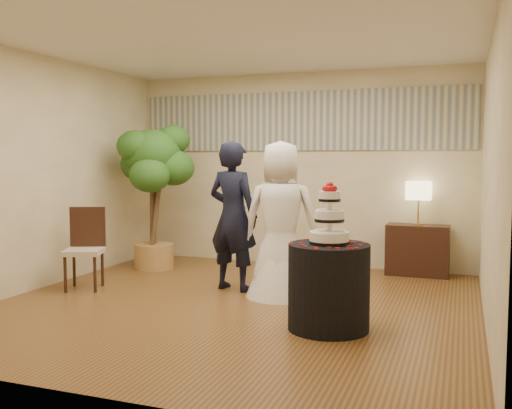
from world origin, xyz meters
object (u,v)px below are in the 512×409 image
at_px(wedding_cake, 329,213).
at_px(side_chair, 84,249).
at_px(console, 417,250).
at_px(cake_table, 329,287).
at_px(table_lamp, 419,203).
at_px(ficus_tree, 153,196).
at_px(bride, 281,219).
at_px(groom, 233,216).

bearing_deg(wedding_cake, side_chair, 169.80).
distance_m(wedding_cake, console, 2.92).
distance_m(cake_table, table_lamp, 2.89).
xyz_separation_m(wedding_cake, ficus_tree, (-2.97, 1.96, -0.04)).
distance_m(bride, console, 2.27).
height_order(console, table_lamp, table_lamp).
bearing_deg(groom, console, -129.52).
xyz_separation_m(console, table_lamp, (0.00, 0.00, 0.63)).
height_order(groom, cake_table, groom).
xyz_separation_m(cake_table, ficus_tree, (-2.97, 1.96, 0.64)).
height_order(groom, bride, groom).
bearing_deg(groom, cake_table, 152.36).
distance_m(groom, bride, 0.64).
bearing_deg(side_chair, console, 10.02).
distance_m(cake_table, ficus_tree, 3.62).
bearing_deg(side_chair, bride, -9.14).
relative_size(groom, table_lamp, 3.04).
bearing_deg(side_chair, groom, -1.57).
relative_size(groom, ficus_tree, 0.85).
bearing_deg(wedding_cake, bride, 127.14).
bearing_deg(groom, side_chair, 30.88).
distance_m(console, table_lamp, 0.63).
xyz_separation_m(bride, wedding_cake, (0.79, -1.04, 0.19)).
relative_size(bride, table_lamp, 3.03).
height_order(ficus_tree, side_chair, ficus_tree).
relative_size(bride, side_chair, 1.81).
height_order(cake_table, table_lamp, table_lamp).
bearing_deg(cake_table, side_chair, 169.80).
xyz_separation_m(bride, side_chair, (-2.31, -0.48, -0.39)).
distance_m(cake_table, wedding_cake, 0.68).
height_order(cake_table, ficus_tree, ficus_tree).
bearing_deg(wedding_cake, ficus_tree, 146.52).
xyz_separation_m(console, side_chair, (-3.68, -2.21, 0.15)).
xyz_separation_m(wedding_cake, console, (0.58, 2.77, -0.73)).
relative_size(cake_table, wedding_cake, 1.40).
height_order(bride, cake_table, bride).
relative_size(bride, cake_table, 2.23).
xyz_separation_m(table_lamp, side_chair, (-3.68, -2.21, -0.48)).
bearing_deg(ficus_tree, cake_table, -33.48).
bearing_deg(bride, groom, -16.76).
xyz_separation_m(bride, cake_table, (0.79, -1.04, -0.49)).
bearing_deg(console, ficus_tree, -166.57).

